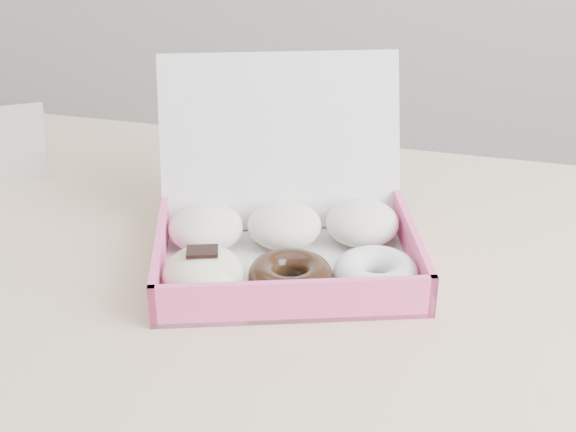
# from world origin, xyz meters

# --- Properties ---
(table) EXTENTS (1.20, 0.80, 0.75)m
(table) POSITION_xyz_m (0.00, 0.00, 0.67)
(table) COLOR tan
(table) RESTS_ON ground
(donut_box) EXTENTS (0.37, 0.36, 0.21)m
(donut_box) POSITION_xyz_m (0.14, 0.02, 0.78)
(donut_box) COLOR silver
(donut_box) RESTS_ON table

